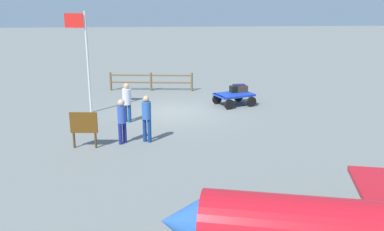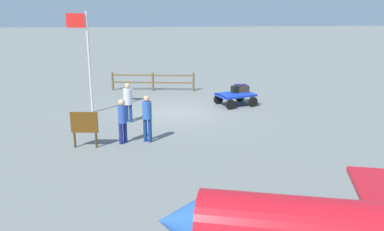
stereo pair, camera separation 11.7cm
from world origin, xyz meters
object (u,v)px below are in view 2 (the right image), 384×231
at_px(luggage_cart, 235,97).
at_px(suitcase_tan, 240,88).
at_px(worker_lead, 147,115).
at_px(suitcase_maroon, 243,89).
at_px(suitcase_navy, 237,89).
at_px(worker_supervisor, 122,118).
at_px(flagpole, 86,52).
at_px(worker_trailing, 128,99).
at_px(signboard, 84,125).

xyz_separation_m(luggage_cart, suitcase_tan, (-0.35, -0.50, 0.33)).
xyz_separation_m(luggage_cart, worker_lead, (4.10, 5.11, 0.57)).
relative_size(suitcase_maroon, suitcase_navy, 1.08).
height_order(suitcase_tan, worker_supervisor, worker_supervisor).
distance_m(suitcase_tan, worker_lead, 7.16).
bearing_deg(worker_supervisor, flagpole, -66.52).
relative_size(suitcase_tan, worker_trailing, 0.37).
height_order(suitcase_maroon, worker_supervisor, worker_supervisor).
height_order(worker_supervisor, flagpole, flagpole).
relative_size(worker_lead, signboard, 1.34).
height_order(flagpole, signboard, flagpole).
bearing_deg(signboard, suitcase_navy, -137.23).
xyz_separation_m(suitcase_maroon, suitcase_tan, (0.11, -0.10, 0.02)).
relative_size(luggage_cart, flagpole, 0.46).
bearing_deg(luggage_cart, worker_lead, 51.26).
bearing_deg(suitcase_navy, worker_lead, 52.14).
distance_m(suitcase_tan, flagpole, 7.62).
xyz_separation_m(suitcase_tan, suitcase_navy, (0.22, 0.18, -0.02)).
relative_size(suitcase_maroon, flagpole, 0.14).
distance_m(luggage_cart, suitcase_tan, 0.69).
bearing_deg(worker_lead, worker_supervisor, 6.78).
distance_m(suitcase_tan, signboard, 8.97).
bearing_deg(suitcase_maroon, suitcase_tan, -42.74).
relative_size(suitcase_navy, flagpole, 0.13).
relative_size(suitcase_tan, suitcase_navy, 1.08).
height_order(suitcase_tan, flagpole, flagpole).
bearing_deg(suitcase_navy, suitcase_maroon, -166.72).
distance_m(luggage_cart, worker_lead, 6.57).
height_order(luggage_cart, suitcase_tan, suitcase_tan).
bearing_deg(luggage_cart, worker_supervisor, 46.32).
xyz_separation_m(luggage_cart, flagpole, (6.89, 0.80, 2.32)).
xyz_separation_m(suitcase_tan, signboard, (6.60, 6.08, 0.07)).
bearing_deg(worker_lead, suitcase_tan, -128.42).
distance_m(worker_lead, flagpole, 5.43).
height_order(worker_lead, flagpole, flagpole).
bearing_deg(luggage_cart, suitcase_tan, -124.90).
bearing_deg(worker_supervisor, suitcase_maroon, -134.05).
height_order(worker_supervisor, signboard, worker_supervisor).
bearing_deg(worker_lead, signboard, 12.31).
bearing_deg(flagpole, worker_lead, 122.97).
height_order(suitcase_navy, flagpole, flagpole).
bearing_deg(signboard, suitcase_maroon, -138.29).
bearing_deg(worker_lead, worker_trailing, -71.41).
relative_size(worker_trailing, flagpole, 0.37).
relative_size(luggage_cart, suitcase_navy, 3.66).
height_order(worker_lead, worker_trailing, worker_lead).
height_order(suitcase_navy, signboard, signboard).
height_order(suitcase_maroon, worker_trailing, worker_trailing).
xyz_separation_m(worker_trailing, worker_supervisor, (-0.01, 2.74, -0.04)).
distance_m(worker_supervisor, flagpole, 5.14).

